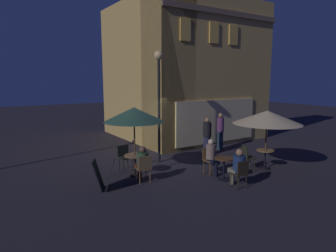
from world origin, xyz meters
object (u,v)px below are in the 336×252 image
object	(u,v)px
cafe_table_1	(265,156)
cafe_table_2	(224,165)
patio_umbrella_0	(134,115)
cafe_chair_4	(209,158)
menu_sandwich_board	(104,175)
patron_seated_2	(212,155)
patron_seated_1	(238,165)
patron_standing_3	(207,137)
cafe_chair_1	(144,167)
cafe_chair_2	(247,156)
cafe_chair_0	(124,155)
cafe_table_0	(135,161)
street_lamp_near_corner	(159,82)
cafe_chair_3	(241,172)
patron_seated_0	(142,161)
patron_standing_4	(220,131)
patio_umbrella_1	(267,117)

from	to	relation	value
cafe_table_1	cafe_table_2	xyz separation A→B (m)	(-2.14, -0.07, 0.02)
patio_umbrella_0	cafe_chair_4	size ratio (longest dim) A/B	2.57
menu_sandwich_board	patron_seated_2	world-z (taller)	patron_seated_2
patron_seated_1	patron_standing_3	world-z (taller)	patron_standing_3
cafe_chair_1	cafe_chair_2	xyz separation A→B (m)	(3.77, -0.86, 0.01)
cafe_chair_0	cafe_table_0	bearing A→B (deg)	0.00
street_lamp_near_corner	cafe_chair_3	size ratio (longest dim) A/B	5.05
menu_sandwich_board	cafe_chair_0	xyz separation A→B (m)	(1.34, 1.47, 0.09)
cafe_chair_3	patron_seated_2	distance (m)	1.48
cafe_chair_1	cafe_chair_2	bearing A→B (deg)	-96.24
patron_seated_0	cafe_chair_2	bearing A→B (deg)	-98.36
cafe_chair_1	patio_umbrella_0	bearing A→B (deg)	0.00
cafe_chair_3	cafe_chair_4	world-z (taller)	cafe_chair_4
menu_sandwich_board	cafe_table_0	distance (m)	1.51
cafe_chair_3	patron_seated_1	size ratio (longest dim) A/B	0.72
cafe_chair_1	patron_standing_4	size ratio (longest dim) A/B	0.52
street_lamp_near_corner	patron_standing_3	distance (m)	3.28
cafe_table_0	patio_umbrella_0	xyz separation A→B (m)	(0.00, 0.00, 1.59)
cafe_chair_1	patron_seated_0	size ratio (longest dim) A/B	0.76
cafe_table_1	cafe_table_2	world-z (taller)	cafe_table_2
menu_sandwich_board	patron_seated_0	world-z (taller)	patron_seated_0
patio_umbrella_0	patron_seated_2	bearing A→B (deg)	-30.45
cafe_chair_3	patron_standing_3	bearing A→B (deg)	-18.83
cafe_table_1	patron_seated_1	distance (m)	2.36
cafe_table_2	patron_seated_0	world-z (taller)	patron_seated_0
cafe_table_2	cafe_chair_0	world-z (taller)	cafe_chair_0
patron_seated_2	patron_standing_4	size ratio (longest dim) A/B	0.72
patio_umbrella_1	patron_seated_0	bearing A→B (deg)	164.79
patron_seated_1	patron_standing_3	bearing A→B (deg)	-19.50
cafe_table_0	patio_umbrella_1	distance (m)	5.01
cafe_table_1	cafe_chair_3	size ratio (longest dim) A/B	0.82
street_lamp_near_corner	cafe_chair_4	size ratio (longest dim) A/B	4.73
cafe_chair_2	patron_standing_3	size ratio (longest dim) A/B	0.56
patron_seated_0	patron_standing_3	world-z (taller)	patron_standing_3
menu_sandwich_board	patron_seated_0	xyz separation A→B (m)	(1.28, -0.03, 0.22)
cafe_table_1	patron_standing_3	world-z (taller)	patron_standing_3
cafe_chair_1	patron_seated_2	xyz separation A→B (m)	(2.39, -0.51, 0.15)
street_lamp_near_corner	menu_sandwich_board	size ratio (longest dim) A/B	4.85
patron_seated_0	patron_seated_2	xyz separation A→B (m)	(2.37, -0.66, 0.02)
cafe_chair_0	cafe_table_2	bearing A→B (deg)	37.70
patio_umbrella_0	cafe_chair_0	size ratio (longest dim) A/B	2.62
patio_umbrella_1	patron_standing_4	distance (m)	3.36
patio_umbrella_1	patron_seated_1	size ratio (longest dim) A/B	2.04
cafe_table_2	patron_standing_3	distance (m)	3.15
patron_seated_2	patio_umbrella_1	bearing A→B (deg)	76.91
cafe_table_2	patio_umbrella_0	distance (m)	3.43
cafe_chair_0	cafe_chair_2	size ratio (longest dim) A/B	0.98
cafe_chair_2	cafe_chair_3	distance (m)	1.86
cafe_table_2	patio_umbrella_0	xyz separation A→B (m)	(-2.27, 1.99, 1.62)
cafe_chair_1	cafe_chair_3	bearing A→B (deg)	-124.34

